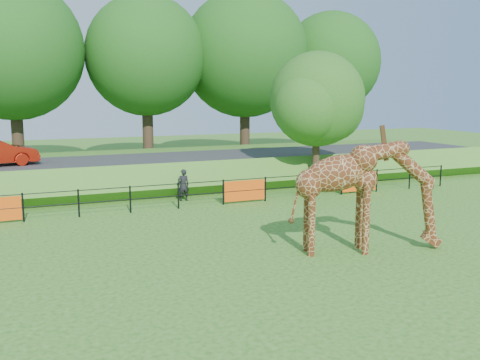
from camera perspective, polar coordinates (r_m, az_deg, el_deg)
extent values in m
plane|color=#2D6018|center=(15.20, 1.99, -9.06)|extent=(90.00, 90.00, 0.00)
cube|color=#2D6018|center=(29.52, -10.65, 1.11)|extent=(40.00, 9.00, 1.30)
cube|color=#2B2B2E|center=(27.98, -10.05, 2.15)|extent=(40.00, 5.00, 0.12)
imported|color=black|center=(23.92, -6.06, -0.53)|extent=(0.53, 0.35, 1.43)
cylinder|color=#352317|center=(26.62, 8.08, 2.36)|extent=(0.36, 0.36, 3.20)
sphere|color=#215F1A|center=(26.43, 8.22, 8.53)|extent=(4.60, 4.60, 4.60)
sphere|color=#215F1A|center=(27.63, 9.53, 7.58)|extent=(3.45, 3.45, 3.45)
sphere|color=#215F1A|center=(25.38, 7.21, 7.75)|extent=(3.22, 3.22, 3.22)
cylinder|color=#352317|center=(35.17, -22.65, 4.89)|extent=(0.70, 0.70, 5.00)
sphere|color=#1C5115|center=(35.19, -23.16, 12.71)|extent=(8.40, 8.40, 8.40)
cylinder|color=#352317|center=(36.08, -9.81, 5.56)|extent=(0.70, 0.70, 5.00)
sphere|color=#1C5115|center=(36.08, -10.02, 12.94)|extent=(7.80, 7.80, 7.80)
cylinder|color=#352317|center=(38.25, 0.52, 5.91)|extent=(0.70, 0.70, 5.00)
sphere|color=#1C5115|center=(38.27, 0.53, 13.28)|extent=(8.80, 8.80, 8.80)
cylinder|color=#352317|center=(41.51, 9.48, 6.05)|extent=(0.70, 0.70, 5.00)
sphere|color=#1C5115|center=(41.50, 9.66, 12.31)|extent=(7.40, 7.40, 7.40)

